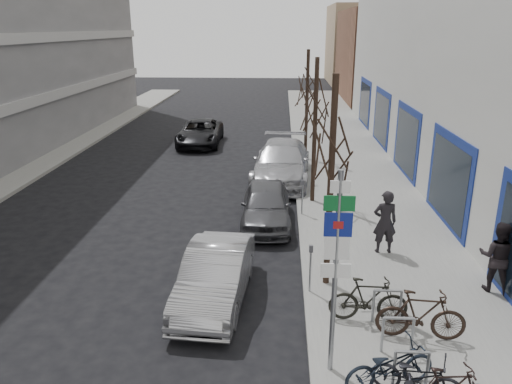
# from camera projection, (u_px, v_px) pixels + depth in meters

# --- Properties ---
(ground) EXTENTS (120.00, 120.00, 0.00)m
(ground) POSITION_uv_depth(u_px,v_px,m) (209.00, 371.00, 9.93)
(ground) COLOR black
(ground) RESTS_ON ground
(sidewalk_east) EXTENTS (5.00, 70.00, 0.15)m
(sidewalk_east) POSITION_uv_depth(u_px,v_px,m) (362.00, 203.00, 19.16)
(sidewalk_east) COLOR slate
(sidewalk_east) RESTS_ON ground
(brick_building_far) EXTENTS (12.00, 14.00, 8.00)m
(brick_building_far) POSITION_uv_depth(u_px,v_px,m) (409.00, 55.00, 45.94)
(brick_building_far) COLOR brown
(brick_building_far) RESTS_ON ground
(tan_building_far) EXTENTS (13.00, 12.00, 9.00)m
(tan_building_far) POSITION_uv_depth(u_px,v_px,m) (384.00, 44.00, 59.98)
(tan_building_far) COLOR #937A5B
(tan_building_far) RESTS_ON ground
(highway_sign_pole) EXTENTS (0.55, 0.10, 4.20)m
(highway_sign_pole) POSITION_uv_depth(u_px,v_px,m) (336.00, 262.00, 9.02)
(highway_sign_pole) COLOR gray
(highway_sign_pole) RESTS_ON ground
(bike_rack) EXTENTS (0.66, 2.26, 0.83)m
(bike_rack) POSITION_uv_depth(u_px,v_px,m) (398.00, 331.00, 10.10)
(bike_rack) COLOR gray
(bike_rack) RESTS_ON sidewalk_east
(tree_near) EXTENTS (1.80, 1.80, 5.50)m
(tree_near) POSITION_uv_depth(u_px,v_px,m) (333.00, 134.00, 11.82)
(tree_near) COLOR black
(tree_near) RESTS_ON ground
(tree_mid) EXTENTS (1.80, 1.80, 5.50)m
(tree_mid) POSITION_uv_depth(u_px,v_px,m) (316.00, 97.00, 17.99)
(tree_mid) COLOR black
(tree_mid) RESTS_ON ground
(tree_far) EXTENTS (1.80, 1.80, 5.50)m
(tree_far) POSITION_uv_depth(u_px,v_px,m) (308.00, 79.00, 24.15)
(tree_far) COLOR black
(tree_far) RESTS_ON ground
(meter_front) EXTENTS (0.10, 0.08, 1.27)m
(meter_front) POSITION_uv_depth(u_px,v_px,m) (311.00, 264.00, 12.38)
(meter_front) COLOR gray
(meter_front) RESTS_ON sidewalk_east
(meter_mid) EXTENTS (0.10, 0.08, 1.27)m
(meter_mid) POSITION_uv_depth(u_px,v_px,m) (302.00, 194.00, 17.59)
(meter_mid) COLOR gray
(meter_mid) RESTS_ON sidewalk_east
(meter_back) EXTENTS (0.10, 0.08, 1.27)m
(meter_back) POSITION_uv_depth(u_px,v_px,m) (298.00, 155.00, 22.80)
(meter_back) COLOR gray
(meter_back) RESTS_ON sidewalk_east
(bike_mid_curb) EXTENTS (1.87, 1.11, 1.10)m
(bike_mid_curb) POSITION_uv_depth(u_px,v_px,m) (390.00, 362.00, 9.09)
(bike_mid_curb) COLOR black
(bike_mid_curb) RESTS_ON sidewalk_east
(bike_mid_inner) EXTENTS (1.81, 0.58, 1.09)m
(bike_mid_inner) POSITION_uv_depth(u_px,v_px,m) (368.00, 299.00, 11.20)
(bike_mid_inner) COLOR black
(bike_mid_inner) RESTS_ON sidewalk_east
(bike_far_curb) EXTENTS (1.70, 0.99, 0.99)m
(bike_far_curb) POSITION_uv_depth(u_px,v_px,m) (417.00, 373.00, 8.89)
(bike_far_curb) COLOR black
(bike_far_curb) RESTS_ON sidewalk_east
(bike_far_inner) EXTENTS (1.94, 0.73, 1.15)m
(bike_far_inner) POSITION_uv_depth(u_px,v_px,m) (421.00, 315.00, 10.54)
(bike_far_inner) COLOR black
(bike_far_inner) RESTS_ON sidewalk_east
(parked_car_front) EXTENTS (1.75, 4.28, 1.38)m
(parked_car_front) POSITION_uv_depth(u_px,v_px,m) (215.00, 275.00, 12.28)
(parked_car_front) COLOR #A7A7AC
(parked_car_front) RESTS_ON ground
(parked_car_mid) EXTENTS (1.75, 4.17, 1.41)m
(parked_car_mid) POSITION_uv_depth(u_px,v_px,m) (266.00, 205.00, 17.09)
(parked_car_mid) COLOR #4B4C50
(parked_car_mid) RESTS_ON ground
(parked_car_back) EXTENTS (2.76, 6.02, 1.71)m
(parked_car_back) POSITION_uv_depth(u_px,v_px,m) (282.00, 162.00, 21.91)
(parked_car_back) COLOR #A5A5AA
(parked_car_back) RESTS_ON ground
(lane_car) EXTENTS (2.45, 5.12, 1.41)m
(lane_car) POSITION_uv_depth(u_px,v_px,m) (200.00, 133.00, 28.78)
(lane_car) COLOR black
(lane_car) RESTS_ON ground
(pedestrian_near) EXTENTS (0.72, 0.50, 1.91)m
(pedestrian_near) POSITION_uv_depth(u_px,v_px,m) (385.00, 222.00, 14.53)
(pedestrian_near) COLOR black
(pedestrian_near) RESTS_ON sidewalk_east
(pedestrian_far) EXTENTS (0.83, 0.73, 1.87)m
(pedestrian_far) POSITION_uv_depth(u_px,v_px,m) (497.00, 256.00, 12.40)
(pedestrian_far) COLOR black
(pedestrian_far) RESTS_ON sidewalk_east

